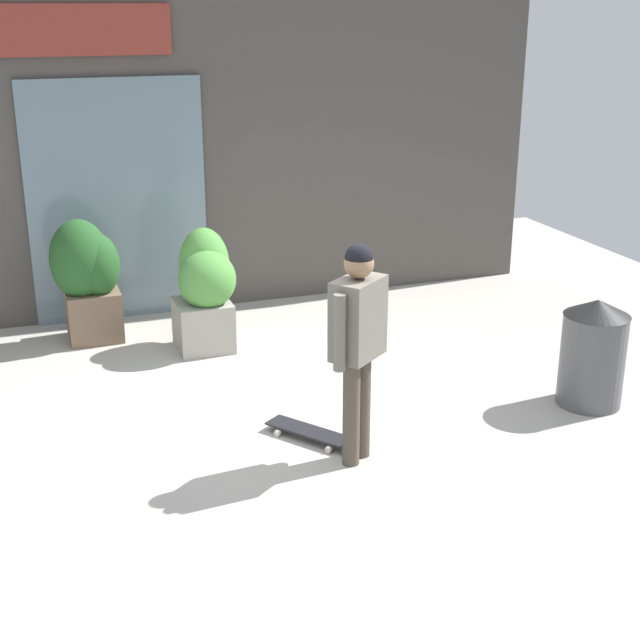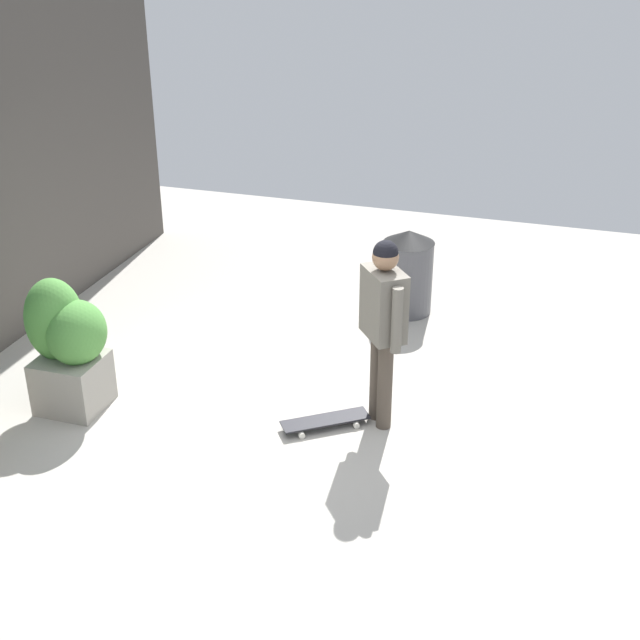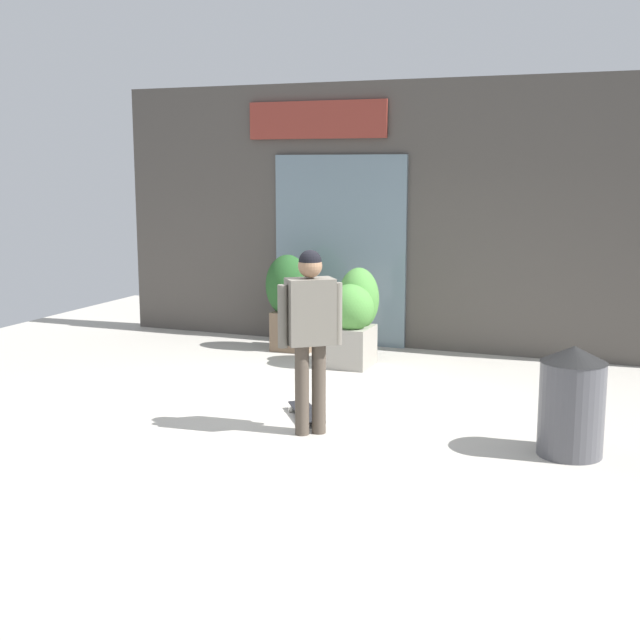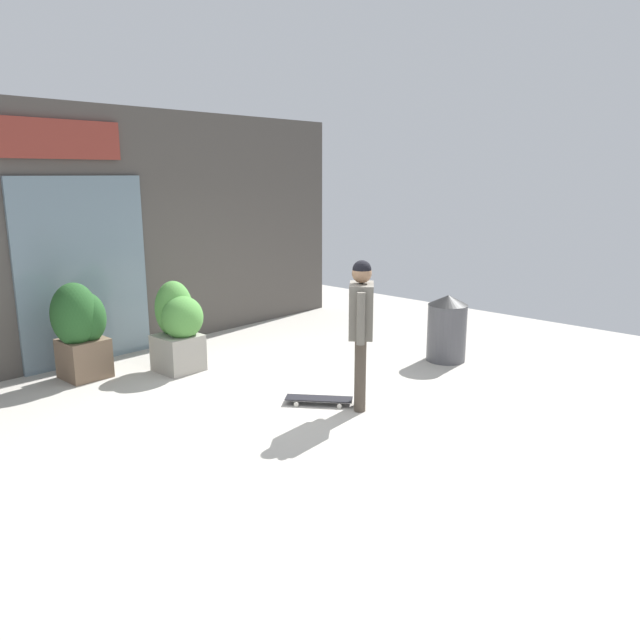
# 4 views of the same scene
# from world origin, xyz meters

# --- Properties ---
(ground_plane) EXTENTS (12.00, 12.00, 0.00)m
(ground_plane) POSITION_xyz_m (0.00, 0.00, 0.00)
(ground_plane) COLOR #B2ADA3
(building_facade) EXTENTS (8.17, 0.31, 3.54)m
(building_facade) POSITION_xyz_m (-0.04, 3.39, 1.76)
(building_facade) COLOR #4C4742
(building_facade) RESTS_ON ground_plane
(skateboarder) EXTENTS (0.49, 0.46, 1.70)m
(skateboarder) POSITION_xyz_m (0.38, -0.71, 1.04)
(skateboarder) COLOR #4C4238
(skateboarder) RESTS_ON ground_plane
(skateboard) EXTENTS (0.62, 0.75, 0.08)m
(skateboard) POSITION_xyz_m (0.15, -0.28, 0.06)
(skateboard) COLOR black
(skateboard) RESTS_ON ground_plane
(planter_box_left) EXTENTS (0.60, 0.76, 1.21)m
(planter_box_left) POSITION_xyz_m (-0.17, 2.03, 0.65)
(planter_box_left) COLOR gray
(planter_box_left) RESTS_ON ground_plane
(planter_box_right) EXTENTS (0.69, 0.59, 1.28)m
(planter_box_right) POSITION_xyz_m (-1.24, 2.61, 0.69)
(planter_box_right) COLOR brown
(planter_box_right) RESTS_ON ground_plane
(trash_bin) EXTENTS (0.56, 0.56, 0.95)m
(trash_bin) POSITION_xyz_m (2.66, -0.44, 0.48)
(trash_bin) COLOR #4C4C51
(trash_bin) RESTS_ON ground_plane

